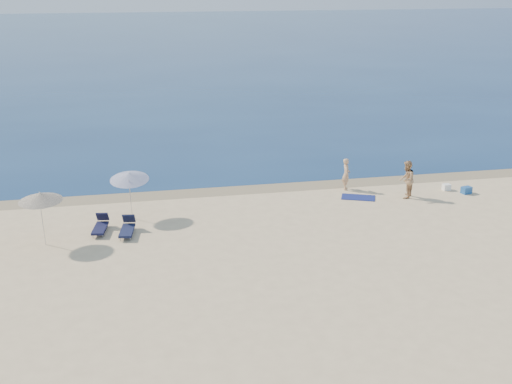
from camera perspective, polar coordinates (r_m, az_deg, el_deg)
The scene contains 11 objects.
sea at distance 111.84m, azimuth -7.51°, elevation 13.35°, with size 240.00×160.00×0.01m, color #0D2750.
wet_sand_strip at distance 33.16m, azimuth 2.95°, elevation 0.50°, with size 240.00×1.60×0.00m, color #847254.
person_left at distance 32.75m, azimuth 8.02°, elevation 1.59°, with size 0.59×0.39×1.63m, color tan.
person_right at distance 32.05m, azimuth 13.23°, elevation 1.10°, with size 0.91×0.71×1.86m, color tan.
beach_towel at distance 31.86m, azimuth 9.07°, elevation -0.48°, with size 1.62×0.90×0.03m, color #101852.
white_bag at distance 33.93m, azimuth 16.57°, elevation 0.42°, with size 0.36×0.31×0.31m, color white.
blue_cooler at distance 33.71m, azimuth 18.20°, elevation 0.16°, with size 0.48×0.34×0.34m, color #1B4F96.
umbrella_near at distance 28.86m, azimuth -11.20°, elevation 1.37°, with size 1.98×2.00×2.27m.
umbrella_far at distance 26.83m, azimuth -18.63°, elevation -0.43°, with size 2.11×2.12×2.30m.
lounger_left at distance 28.08m, azimuth -13.66°, elevation -2.96°, with size 0.74×1.63×0.69m.
lounger_right at distance 27.57m, azimuth -11.37°, elevation -3.19°, with size 0.75×1.67×0.71m.
Camera 1 is at (-7.88, -11.07, 10.43)m, focal length 45.00 mm.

